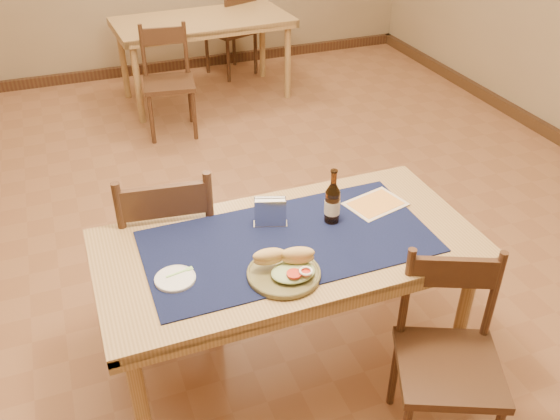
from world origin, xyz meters
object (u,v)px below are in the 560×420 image
object	(u,v)px
chair_main_near	(448,356)
beer_bottle	(332,203)
back_table	(203,28)
main_table	(288,258)
sandwich_plate	(286,269)
napkin_holder	(270,213)
chair_main_far	(170,245)

from	to	relation	value
chair_main_near	beer_bottle	size ratio (longest dim) A/B	3.40
back_table	beer_bottle	size ratio (longest dim) A/B	6.26
back_table	chair_main_near	world-z (taller)	chair_main_near
main_table	back_table	bearing A→B (deg)	81.39
chair_main_near	beer_bottle	xyz separation A→B (m)	(-0.23, 0.63, 0.40)
sandwich_plate	napkin_holder	bearing A→B (deg)	79.65
chair_main_far	main_table	bearing A→B (deg)	-49.23
chair_main_far	sandwich_plate	world-z (taller)	chair_main_far
chair_main_near	beer_bottle	world-z (taller)	beer_bottle
back_table	napkin_holder	xyz separation A→B (m)	(-0.54, -3.27, 0.15)
napkin_holder	main_table	bearing A→B (deg)	-78.63
sandwich_plate	beer_bottle	size ratio (longest dim) A/B	1.13
main_table	chair_main_near	size ratio (longest dim) A/B	1.84
sandwich_plate	chair_main_near	bearing A→B (deg)	-32.69
back_table	napkin_holder	world-z (taller)	napkin_holder
chair_main_near	napkin_holder	distance (m)	0.93
chair_main_near	napkin_holder	size ratio (longest dim) A/B	5.58
sandwich_plate	chair_main_far	bearing A→B (deg)	115.56
back_table	chair_main_far	xyz separation A→B (m)	(-0.94, -2.91, -0.16)
back_table	napkin_holder	distance (m)	3.31
beer_bottle	chair_main_far	bearing A→B (deg)	147.29
chair_main_near	beer_bottle	bearing A→B (deg)	110.16
sandwich_plate	beer_bottle	bearing A→B (deg)	40.41
chair_main_far	beer_bottle	bearing A→B (deg)	-32.71
sandwich_plate	napkin_holder	xyz separation A→B (m)	(0.06, 0.35, 0.03)
chair_main_far	napkin_holder	size ratio (longest dim) A/B	6.23
back_table	beer_bottle	bearing A→B (deg)	-94.87
main_table	napkin_holder	size ratio (longest dim) A/B	10.28
chair_main_near	sandwich_plate	distance (m)	0.74
back_table	napkin_holder	size ratio (longest dim) A/B	10.28
chair_main_far	sandwich_plate	size ratio (longest dim) A/B	3.36
chair_main_near	chair_main_far	bearing A→B (deg)	130.15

